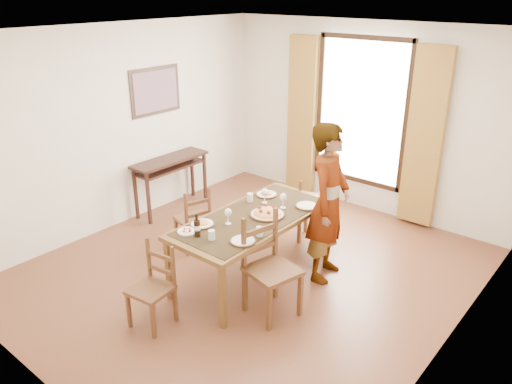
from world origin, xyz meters
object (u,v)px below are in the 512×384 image
Objects in this scene: man at (328,203)px; pasta_platter at (267,211)px; dining_table at (254,221)px; console_table at (170,166)px.

man is 0.68m from pasta_platter.
pasta_platter is (0.11, 0.11, 0.11)m from dining_table.
man is at bearing -2.38° from console_table.
man is (0.63, 0.54, 0.21)m from dining_table.
dining_table is (2.13, -0.65, 0.01)m from console_table.
pasta_platter is at bearing -13.65° from console_table.
dining_table is at bearing -134.53° from pasta_platter.
dining_table is 0.85m from man.
console_table is 2.22m from dining_table.
dining_table is 4.94× the size of pasta_platter.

